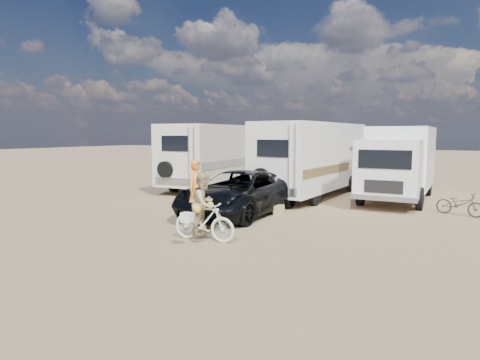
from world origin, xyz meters
The scene contains 12 objects.
ground centered at (0.00, 0.00, 0.00)m, with size 140.00×140.00×0.00m, color #977D5A.
rv_main centered at (-0.03, 6.69, 1.68)m, with size 2.43×7.84×3.36m, color silver, non-canonical shape.
rv_left centered at (-5.44, 7.25, 1.66)m, with size 2.57×7.88×3.32m, color silver, non-canonical shape.
box_truck centered at (3.63, 7.26, 1.59)m, with size 2.44×7.07×3.18m, color white, non-canonical shape.
dark_suv centered at (-1.00, 1.22, 0.78)m, with size 2.57×5.58×1.55m, color black.
bike_man centered at (-1.30, -0.99, 0.42)m, with size 0.56×1.62×0.85m, color orange.
bike_woman centered at (-0.12, -2.45, 0.54)m, with size 0.51×1.80×1.08m, color silver.
rider_man centered at (-1.30, -0.99, 0.95)m, with size 0.69×0.45×1.90m, color orange.
rider_woman centered at (-0.12, -2.45, 0.83)m, with size 0.81×0.63×1.66m, color tan.
bike_parked centered at (6.01, 4.64, 0.42)m, with size 0.56×1.60×0.84m, color #282B29.
cooler centered at (-1.00, 1.42, 0.20)m, with size 0.49×0.35×0.39m, color #1F5896.
crate centered at (0.28, 1.89, 0.16)m, with size 0.41×0.41×0.33m, color olive.
Camera 1 is at (5.74, -11.59, 2.86)m, focal length 30.74 mm.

